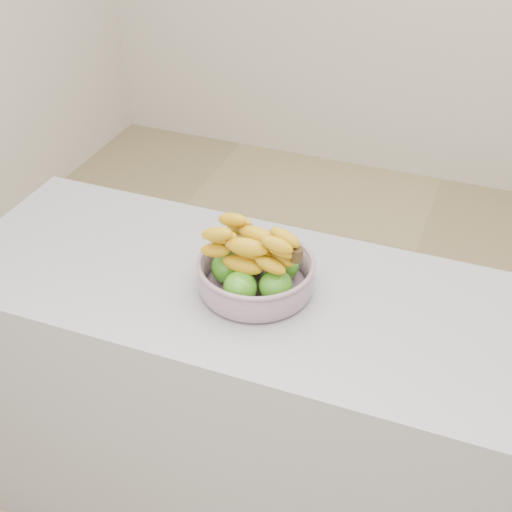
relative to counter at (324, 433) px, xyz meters
The scene contains 3 objects.
ground 0.59m from the counter, 90.00° to the left, with size 4.00×4.00×0.00m, color #97885C.
counter is the anchor object (origin of this frame).
fruit_bowl 0.55m from the counter, behind, with size 0.29×0.29×0.18m.
Camera 1 is at (0.30, -1.68, 1.99)m, focal length 50.00 mm.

